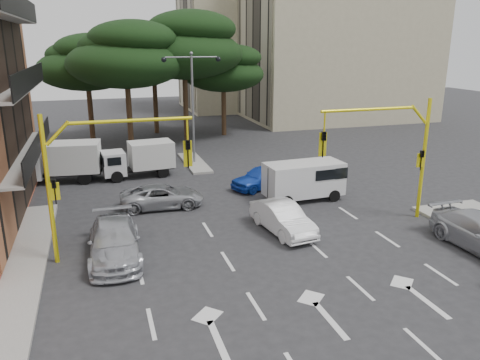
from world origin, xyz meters
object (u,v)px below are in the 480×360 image
Objects in this scene: street_lamp_center at (192,88)px; car_blue_compact at (262,177)px; signal_mast_right at (394,144)px; box_truck_a at (60,162)px; van_white at (304,181)px; box_truck_b at (139,160)px; car_white_hatch at (283,218)px; car_silver_wagon at (114,241)px; car_silver_cross_a at (162,196)px; signal_mast_left at (95,166)px.

car_blue_compact is (2.70, -7.00, -4.75)m from street_lamp_center.
box_truck_a is (-15.80, 12.01, -2.63)m from signal_mast_right.
car_blue_compact is 0.78× the size of box_truck_a.
box_truck_b reaches higher than van_white.
car_white_hatch is 0.96× the size of van_white.
signal_mast_right is 5.72m from van_white.
car_silver_wagon is at bearing -72.80° from car_blue_compact.
car_silver_cross_a is 8.65m from box_truck_a.
car_silver_wagon is 12.22m from box_truck_b.
car_silver_wagon reaches higher than car_white_hatch.
van_white is 0.85× the size of box_truck_a.
signal_mast_left is 3.20m from car_silver_wagon.
box_truck_b is at bearing -134.51° from van_white.
box_truck_b reaches higher than car_silver_cross_a.
street_lamp_center is (6.80, 14.01, 1.54)m from signal_mast_left.
car_white_hatch is (1.29, -13.79, -4.74)m from street_lamp_center.
car_white_hatch is at bearing -38.48° from van_white.
car_white_hatch is 0.90× the size of box_truck_b.
signal_mast_left is 12.34m from box_truck_b.
box_truck_a is (-2.20, 12.01, -2.63)m from signal_mast_left.
car_silver_wagon is (-7.62, -0.51, 0.04)m from car_white_hatch.
street_lamp_center reaches higher than van_white.
street_lamp_center is at bearing 67.76° from car_silver_wagon.
car_white_hatch is (8.10, 0.22, -3.20)m from signal_mast_left.
box_truck_b is (2.64, 11.74, -2.74)m from signal_mast_left.
box_truck_b reaches higher than car_white_hatch.
street_lamp_center is 1.79× the size of van_white.
car_silver_cross_a is at bearing 152.93° from signal_mast_right.
car_blue_compact is at bearing 70.56° from car_white_hatch.
van_white is (11.01, 4.26, -2.80)m from signal_mast_left.
car_silver_wagon is at bearing -160.90° from box_truck_a.
signal_mast_right is 1.50× the size of car_blue_compact.
signal_mast_right is 0.77× the size of street_lamp_center.
signal_mast_left reaches higher than car_blue_compact.
van_white is at bearing 6.85° from car_blue_compact.
van_white is at bearing 24.97° from car_silver_wagon.
car_white_hatch is at bearing -133.15° from car_silver_cross_a.
signal_mast_left is 8.71m from car_white_hatch.
signal_mast_left is 1.18× the size of box_truck_a.
car_silver_cross_a is 1.01× the size of van_white.
box_truck_b is (-0.59, 6.43, 0.53)m from car_silver_cross_a.
signal_mast_left is at bearing -115.91° from street_lamp_center.
car_silver_cross_a is (-3.58, -8.70, -4.81)m from street_lamp_center.
street_lamp_center is 1.76× the size of car_silver_cross_a.
van_white is 15.31m from box_truck_a.
signal_mast_left is 15.65m from street_lamp_center.
signal_mast_right is 1.38× the size of van_white.
car_silver_cross_a is (-4.87, 5.08, -0.07)m from car_white_hatch.
signal_mast_right reaches higher than car_silver_cross_a.
van_white is (10.52, 4.55, 0.36)m from car_silver_wagon.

